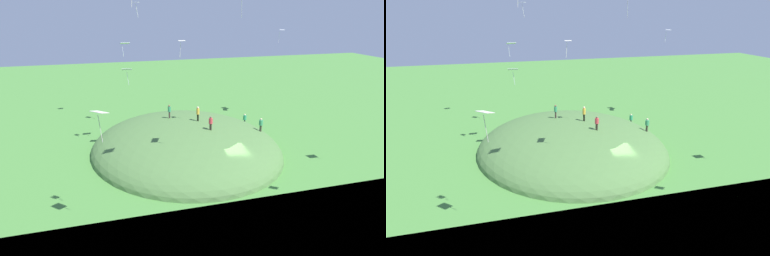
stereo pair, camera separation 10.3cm
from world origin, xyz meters
TOP-DOWN VIEW (x-y plane):
  - ground_plane at (0.00, 0.00)m, footprint 160.00×160.00m
  - grass_hill at (7.13, 3.31)m, footprint 25.33×22.00m
  - person_near_shore at (7.87, 1.56)m, footprint 0.51×0.51m
  - person_with_child at (10.23, 4.51)m, footprint 0.44×0.44m
  - person_walking_path at (4.59, 1.09)m, footprint 0.61×0.61m
  - person_on_hilltop at (13.38, -7.12)m, footprint 0.64×0.64m
  - person_watching_kites at (5.90, -5.79)m, footprint 0.54×0.54m
  - kite_2 at (12.06, 2.41)m, footprint 0.60×0.86m
  - kite_5 at (14.91, -12.79)m, footprint 1.10×0.90m
  - kite_6 at (-7.18, 13.13)m, footprint 1.32×1.31m
  - kite_8 at (9.56, 9.50)m, footprint 0.75×1.06m
  - kite_9 at (15.01, 7.35)m, footprint 0.92×0.97m
  - kite_11 at (7.88, 9.62)m, footprint 0.92×1.20m

SIDE VIEW (x-z plane):
  - ground_plane at x=0.00m, z-range 0.00..0.00m
  - grass_hill at x=7.13m, z-range -3.13..3.13m
  - person_on_hilltop at x=13.38m, z-range 0.20..1.87m
  - person_watching_kites at x=5.90m, z-range 1.93..3.57m
  - person_walking_path at x=4.59m, z-range 3.19..4.78m
  - person_with_child at x=10.23m, z-range 3.24..4.91m
  - person_near_shore at x=7.87m, z-range 3.33..5.12m
  - kite_6 at x=-7.18m, z-range 8.09..10.45m
  - kite_11 at x=7.88m, z-range 8.66..10.52m
  - kite_2 at x=12.06m, z-range 10.95..13.03m
  - kite_8 at x=9.56m, z-range 11.41..12.97m
  - kite_5 at x=14.91m, z-range 12.01..13.79m
  - kite_9 at x=15.01m, z-range 15.54..17.32m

